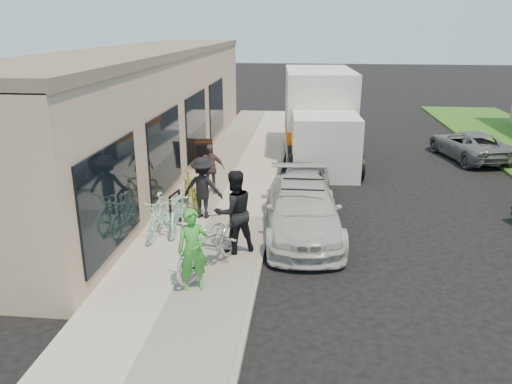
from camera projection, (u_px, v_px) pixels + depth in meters
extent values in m
plane|color=black|center=(279.00, 276.00, 10.42)|extent=(120.00, 120.00, 0.00)
cube|color=#ACA89B|center=(212.00, 217.00, 13.42)|extent=(3.00, 34.00, 0.15)
cube|color=gray|center=(269.00, 220.00, 13.27)|extent=(0.12, 34.00, 0.13)
cube|color=tan|center=(147.00, 113.00, 17.85)|extent=(3.50, 20.00, 4.00)
cube|color=#716655|center=(143.00, 52.00, 17.17)|extent=(3.60, 20.00, 0.25)
cube|color=black|center=(111.00, 199.00, 10.26)|extent=(0.06, 3.00, 2.20)
cube|color=black|center=(165.00, 152.00, 14.03)|extent=(0.06, 3.00, 2.20)
cube|color=black|center=(196.00, 125.00, 17.80)|extent=(0.06, 3.00, 2.20)
cube|color=black|center=(216.00, 107.00, 21.57)|extent=(0.06, 3.00, 2.20)
cylinder|color=black|center=(171.00, 214.00, 12.27)|extent=(0.06, 0.06, 0.86)
cylinder|color=black|center=(180.00, 206.00, 12.79)|extent=(0.06, 0.06, 0.86)
cylinder|color=black|center=(174.00, 194.00, 12.39)|extent=(0.14, 0.57, 0.06)
cube|color=black|center=(204.00, 156.00, 17.31)|extent=(0.65, 0.35, 1.01)
cube|color=black|center=(204.00, 153.00, 17.66)|extent=(0.65, 0.35, 1.01)
cube|color=black|center=(204.00, 155.00, 17.26)|extent=(0.51, 0.24, 0.73)
imported|color=#BBBBB6|center=(302.00, 210.00, 12.35)|extent=(2.18, 4.60, 1.30)
cylinder|color=black|center=(303.00, 190.00, 11.68)|extent=(1.03, 0.04, 0.04)
cylinder|color=black|center=(303.00, 179.00, 12.49)|extent=(1.03, 0.04, 0.04)
imported|color=#A5A4AA|center=(302.00, 187.00, 14.20)|extent=(1.79, 3.72, 1.22)
cube|color=silver|center=(325.00, 146.00, 17.05)|extent=(2.36, 2.36, 2.11)
cube|color=black|center=(325.00, 133.00, 16.90)|extent=(2.05, 0.20, 1.00)
cube|color=silver|center=(318.00, 111.00, 19.98)|extent=(2.85, 4.81, 3.22)
cube|color=#DB5F0C|center=(317.00, 128.00, 20.21)|extent=(2.87, 4.84, 0.61)
cylinder|color=black|center=(292.00, 167.00, 16.76)|extent=(0.33, 0.90, 0.89)
cylinder|color=black|center=(359.00, 168.00, 16.67)|extent=(0.33, 0.90, 0.89)
cylinder|color=black|center=(292.00, 158.00, 17.91)|extent=(0.33, 0.90, 0.89)
cylinder|color=black|center=(354.00, 159.00, 17.83)|extent=(0.33, 0.90, 0.89)
cylinder|color=black|center=(289.00, 134.00, 21.90)|extent=(0.33, 0.90, 0.89)
cylinder|color=black|center=(340.00, 134.00, 21.82)|extent=(0.33, 0.90, 0.89)
imported|color=slate|center=(469.00, 145.00, 19.38)|extent=(2.65, 4.25, 1.10)
imported|color=silver|center=(211.00, 243.00, 10.21)|extent=(1.58, 2.40, 1.19)
imported|color=green|center=(193.00, 250.00, 9.42)|extent=(0.68, 0.55, 1.62)
imported|color=black|center=(234.00, 212.00, 10.96)|extent=(1.16, 1.09, 1.89)
imported|color=#99E5CE|center=(157.00, 216.00, 11.98)|extent=(0.49, 1.64, 0.98)
imported|color=#99E5CE|center=(178.00, 209.00, 12.38)|extent=(0.89, 1.98, 1.00)
imported|color=gold|center=(191.00, 189.00, 13.88)|extent=(1.11, 1.67, 0.98)
imported|color=black|center=(203.00, 188.00, 12.99)|extent=(1.10, 0.70, 1.62)
imported|color=brown|center=(210.00, 169.00, 14.91)|extent=(0.95, 0.61, 1.50)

